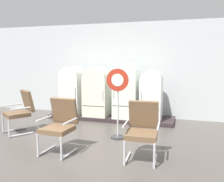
% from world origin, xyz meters
% --- Properties ---
extents(ground, '(12.00, 10.00, 0.05)m').
position_xyz_m(ground, '(0.00, 0.00, -0.03)').
color(ground, '#4D4642').
extents(back_wall, '(11.76, 0.12, 2.91)m').
position_xyz_m(back_wall, '(0.00, 3.66, 1.47)').
color(back_wall, silver).
rests_on(back_wall, ground).
extents(display_plinth, '(3.73, 0.95, 0.11)m').
position_xyz_m(display_plinth, '(0.00, 3.02, 0.05)').
color(display_plinth, '#312628').
rests_on(display_plinth, ground).
extents(refrigerator_0, '(0.62, 0.65, 1.47)m').
position_xyz_m(refrigerator_0, '(-1.20, 2.90, 0.89)').
color(refrigerator_0, silver).
rests_on(refrigerator_0, display_plinth).
extents(refrigerator_1, '(0.71, 0.67, 1.44)m').
position_xyz_m(refrigerator_1, '(-0.40, 2.91, 0.86)').
color(refrigerator_1, silver).
rests_on(refrigerator_1, display_plinth).
extents(refrigerator_2, '(0.68, 0.65, 1.58)m').
position_xyz_m(refrigerator_2, '(0.50, 2.90, 0.94)').
color(refrigerator_2, silver).
rests_on(refrigerator_2, display_plinth).
extents(refrigerator_3, '(0.58, 0.67, 1.38)m').
position_xyz_m(refrigerator_3, '(1.22, 2.91, 0.84)').
color(refrigerator_3, white).
rests_on(refrigerator_3, display_plinth).
extents(armchair_left, '(0.81, 0.84, 1.04)m').
position_xyz_m(armchair_left, '(-1.68, 1.08, 0.57)').
color(armchair_left, silver).
rests_on(armchair_left, ground).
extents(armchair_right, '(0.63, 0.68, 1.04)m').
position_xyz_m(armchair_right, '(1.43, 0.38, 0.57)').
color(armchair_right, silver).
rests_on(armchair_right, ground).
extents(armchair_center, '(0.63, 0.68, 1.04)m').
position_xyz_m(armchair_center, '(-0.15, 0.24, 0.57)').
color(armchair_center, silver).
rests_on(armchair_center, ground).
extents(sign_stand, '(0.50, 0.32, 1.58)m').
position_xyz_m(sign_stand, '(0.69, 1.36, 0.82)').
color(sign_stand, '#2D2D30').
rests_on(sign_stand, ground).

